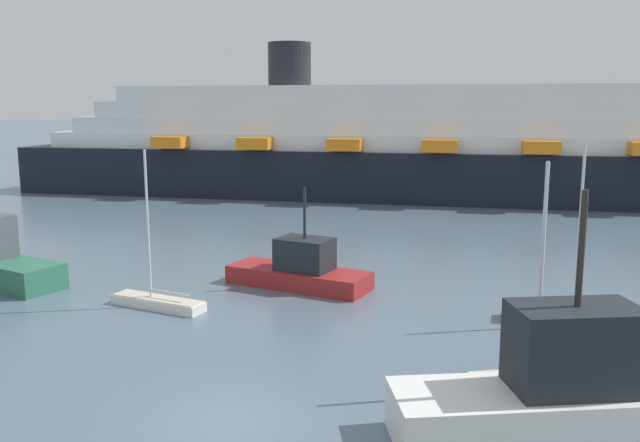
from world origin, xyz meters
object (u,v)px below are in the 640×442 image
object	(u,v)px
fishing_boat_1	(301,270)
fishing_boat_2	(561,392)
sailboat_1	(564,315)
sailboat_3	(547,378)
sailboat_2	(158,300)
cruise_ship	(441,148)

from	to	relation	value
fishing_boat_1	fishing_boat_2	distance (m)	16.22
sailboat_1	sailboat_3	xyz separation A→B (m)	(-1.53, -6.50, 0.00)
sailboat_3	fishing_boat_1	bearing A→B (deg)	-65.19
sailboat_1	fishing_boat_2	bearing A→B (deg)	-93.87
sailboat_1	sailboat_2	bearing A→B (deg)	-170.83
sailboat_1	cruise_ship	bearing A→B (deg)	104.30
sailboat_1	fishing_boat_2	xyz separation A→B (m)	(-1.65, -9.51, 0.89)
sailboat_2	fishing_boat_1	world-z (taller)	sailboat_2
sailboat_1	fishing_boat_1	world-z (taller)	sailboat_1
cruise_ship	sailboat_1	bearing A→B (deg)	-79.89
cruise_ship	sailboat_3	bearing A→B (deg)	-83.22
cruise_ship	sailboat_2	bearing A→B (deg)	-105.69
fishing_boat_2	sailboat_1	bearing A→B (deg)	63.93
fishing_boat_1	cruise_ship	world-z (taller)	cruise_ship
sailboat_3	fishing_boat_1	size ratio (longest dim) A/B	0.96
sailboat_1	sailboat_2	xyz separation A→B (m)	(-16.71, -0.93, -0.02)
sailboat_2	cruise_ship	bearing A→B (deg)	-91.96
sailboat_3	sailboat_1	bearing A→B (deg)	-123.18
fishing_boat_1	cruise_ship	xyz separation A→B (m)	(6.19, 32.14, 3.73)
sailboat_2	sailboat_3	xyz separation A→B (m)	(15.18, -5.57, 0.03)
sailboat_1	cruise_ship	xyz separation A→B (m)	(-5.21, 35.59, 4.19)
sailboat_2	fishing_boat_2	xyz separation A→B (m)	(15.06, -8.58, 0.91)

